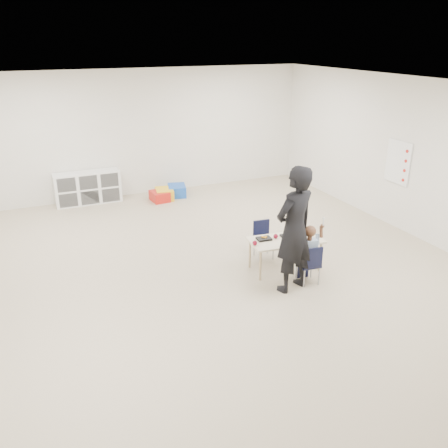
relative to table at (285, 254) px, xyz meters
name	(u,v)px	position (x,y,z in m)	size (l,w,h in m)	color
room	(213,189)	(-1.12, 0.22, 1.14)	(9.00, 9.02, 2.80)	#B6A98C
table	(285,254)	(0.00, 0.00, 0.00)	(1.18, 0.67, 0.52)	beige
chair_near	(309,264)	(0.10, -0.51, 0.05)	(0.30, 0.28, 0.62)	black
chair_far	(264,240)	(-0.10, 0.51, 0.05)	(0.30, 0.28, 0.62)	black
child	(309,253)	(0.10, -0.51, 0.22)	(0.41, 0.41, 0.97)	#98ADCE
lunch_tray_near	(288,236)	(0.08, 0.06, 0.27)	(0.22, 0.16, 0.03)	black
lunch_tray_far	(264,239)	(-0.31, 0.12, 0.27)	(0.22, 0.16, 0.03)	black
milk_carton	(291,239)	(0.01, -0.14, 0.30)	(0.07, 0.07, 0.10)	white
bread_roll	(303,238)	(0.23, -0.12, 0.29)	(0.09, 0.09, 0.07)	tan
apple_near	(276,236)	(-0.13, 0.09, 0.29)	(0.07, 0.07, 0.07)	maroon
apple_far	(255,243)	(-0.54, -0.01, 0.29)	(0.07, 0.07, 0.07)	maroon
cubby_shelf	(88,188)	(-2.32, 4.50, 0.09)	(1.40, 0.40, 0.70)	white
rules_poster	(398,162)	(2.86, 0.82, 0.99)	(0.02, 0.60, 0.80)	white
adult	(294,230)	(-0.22, -0.57, 0.66)	(0.67, 0.44, 1.85)	black
bin_red	(160,196)	(-0.86, 4.00, -0.15)	(0.35, 0.45, 0.22)	red
bin_yellow	(164,194)	(-0.72, 4.09, -0.14)	(0.38, 0.48, 0.24)	yellow
bin_blue	(177,191)	(-0.39, 4.20, -0.14)	(0.39, 0.50, 0.24)	blue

